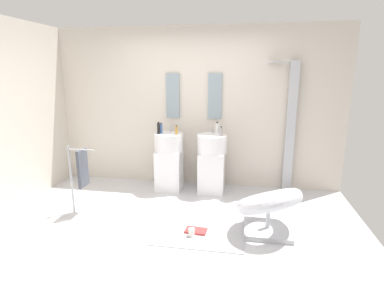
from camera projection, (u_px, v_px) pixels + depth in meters
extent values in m
cube|color=silver|center=(173.00, 230.00, 3.76)|extent=(4.80, 3.60, 0.04)
cube|color=beige|center=(194.00, 108.00, 5.03)|extent=(4.80, 0.10, 2.60)
cube|color=white|center=(169.00, 170.00, 4.94)|extent=(0.40, 0.40, 0.65)
cylinder|color=white|center=(169.00, 142.00, 4.83)|extent=(0.46, 0.46, 0.28)
cylinder|color=#B7BABF|center=(171.00, 129.00, 4.91)|extent=(0.02, 0.02, 0.10)
cube|color=white|center=(212.00, 172.00, 4.83)|extent=(0.40, 0.40, 0.65)
cylinder|color=white|center=(212.00, 144.00, 4.72)|extent=(0.46, 0.46, 0.28)
cylinder|color=#B7BABF|center=(213.00, 130.00, 4.79)|extent=(0.02, 0.02, 0.10)
cube|color=#8C9EA8|center=(173.00, 96.00, 4.98)|extent=(0.22, 0.03, 0.73)
cube|color=#8C9EA8|center=(215.00, 96.00, 4.86)|extent=(0.22, 0.03, 0.73)
cube|color=#B7BABF|center=(290.00, 128.00, 4.73)|extent=(0.14, 0.08, 2.05)
cylinder|color=#B7BABF|center=(285.00, 62.00, 4.50)|extent=(0.30, 0.02, 0.02)
cylinder|color=#B7BABF|center=(275.00, 62.00, 4.50)|extent=(0.24, 0.24, 0.02)
cube|color=#B7BABF|center=(267.00, 230.00, 3.66)|extent=(0.56, 0.50, 0.06)
cylinder|color=#B7BABF|center=(268.00, 217.00, 3.62)|extent=(0.05, 0.05, 0.34)
torus|color=silver|center=(269.00, 201.00, 3.57)|extent=(1.10, 1.10, 0.49)
cylinder|color=#B7BABF|center=(71.00, 180.00, 4.07)|extent=(0.03, 0.03, 0.95)
cylinder|color=#B7BABF|center=(81.00, 150.00, 3.94)|extent=(0.36, 0.02, 0.02)
cube|color=#4C515B|center=(83.00, 168.00, 4.00)|extent=(0.04, 0.22, 0.50)
cube|color=#B2B2B7|center=(197.00, 233.00, 3.63)|extent=(1.12, 0.68, 0.01)
cube|color=#B73838|center=(196.00, 231.00, 3.66)|extent=(0.27, 0.18, 0.02)
cylinder|color=white|center=(192.00, 232.00, 3.55)|extent=(0.07, 0.07, 0.09)
cylinder|color=#4C72B7|center=(161.00, 128.00, 4.80)|extent=(0.04, 0.04, 0.15)
cylinder|color=black|center=(161.00, 123.00, 4.78)|extent=(0.02, 0.02, 0.02)
cylinder|color=white|center=(217.00, 128.00, 4.77)|extent=(0.05, 0.05, 0.17)
cylinder|color=black|center=(217.00, 123.00, 4.74)|extent=(0.03, 0.03, 0.02)
cylinder|color=black|center=(159.00, 129.00, 4.75)|extent=(0.05, 0.05, 0.17)
cylinder|color=black|center=(158.00, 123.00, 4.72)|extent=(0.03, 0.03, 0.02)
cylinder|color=#99999E|center=(221.00, 131.00, 4.63)|extent=(0.04, 0.04, 0.13)
cylinder|color=black|center=(221.00, 127.00, 4.61)|extent=(0.02, 0.02, 0.02)
cylinder|color=#C68C38|center=(176.00, 131.00, 4.69)|extent=(0.04, 0.04, 0.13)
cylinder|color=black|center=(176.00, 126.00, 4.67)|extent=(0.02, 0.02, 0.02)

